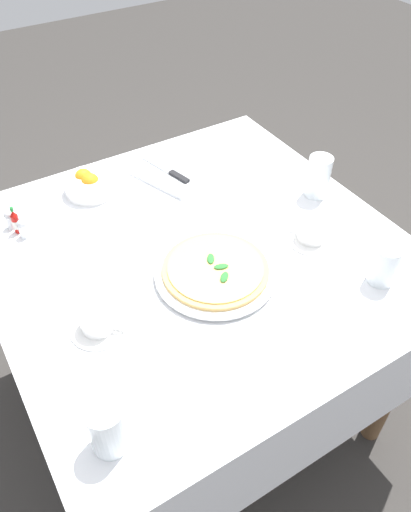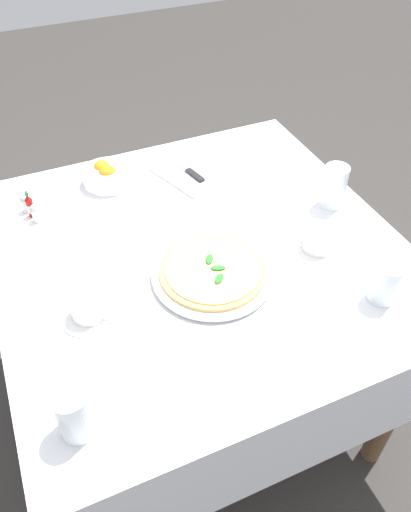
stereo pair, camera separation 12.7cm
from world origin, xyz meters
TOP-DOWN VIEW (x-y plane):
  - ground_plane at (0.00, 0.00)m, footprint 8.00×8.00m
  - dining_table at (0.00, 0.00)m, footprint 1.04×1.04m
  - pizza_plate at (-0.11, 0.01)m, footprint 0.30×0.30m
  - pizza at (-0.11, 0.01)m, footprint 0.26×0.26m
  - coffee_cup_left_edge at (-0.13, -0.28)m, footprint 0.13×0.13m
  - coffee_cup_near_right at (-0.11, 0.32)m, footprint 0.13×0.13m
  - water_glass_right_edge at (0.02, -0.42)m, footprint 0.07×0.07m
  - water_glass_back_corner at (-0.33, -0.33)m, footprint 0.06×0.06m
  - water_glass_far_right at (-0.38, 0.41)m, footprint 0.07×0.07m
  - napkin_folded at (0.32, -0.09)m, footprint 0.25×0.20m
  - dinner_knife at (0.33, -0.09)m, footprint 0.19×0.07m
  - citrus_bowl at (0.38, 0.14)m, footprint 0.15×0.15m
  - hot_sauce_bottle at (0.31, 0.38)m, footprint 0.02×0.02m
  - salt_shaker at (0.34, 0.39)m, footprint 0.03×0.03m
  - pepper_shaker at (0.28, 0.37)m, footprint 0.03×0.03m

SIDE VIEW (x-z plane):
  - ground_plane at x=0.00m, z-range 0.00..0.00m
  - dining_table at x=0.00m, z-range 0.23..0.95m
  - napkin_folded at x=0.32m, z-range 0.72..0.74m
  - pizza_plate at x=-0.11m, z-range 0.73..0.74m
  - dinner_knife at x=0.33m, z-range 0.74..0.75m
  - pizza at x=-0.11m, z-range 0.74..0.76m
  - salt_shaker at x=0.34m, z-range 0.72..0.78m
  - pepper_shaker at x=0.28m, z-range 0.72..0.78m
  - coffee_cup_left_edge at x=-0.13m, z-range 0.72..0.78m
  - citrus_bowl at x=0.38m, z-range 0.72..0.78m
  - coffee_cup_near_right at x=-0.11m, z-range 0.72..0.78m
  - hot_sauce_bottle at x=0.31m, z-range 0.72..0.80m
  - water_glass_back_corner at x=-0.33m, z-range 0.72..0.82m
  - water_glass_far_right at x=-0.38m, z-range 0.72..0.83m
  - water_glass_right_edge at x=0.02m, z-range 0.72..0.84m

